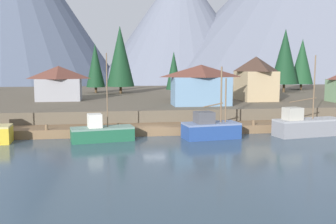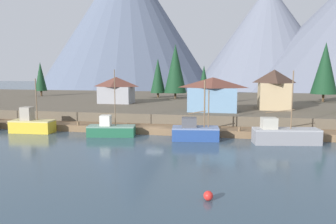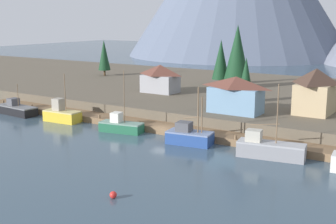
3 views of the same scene
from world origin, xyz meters
name	(u,v)px [view 1 (image 1 of 3)]	position (x,y,z in m)	size (l,w,h in m)	color
ground_plane	(141,117)	(0.00, 20.00, -0.50)	(400.00, 400.00, 1.00)	#384C5B
dock	(152,129)	(0.00, 1.99, 0.50)	(80.00, 4.00, 1.60)	brown
shoreline_bank	(137,100)	(0.00, 32.00, 1.25)	(400.00, 56.00, 2.50)	brown
mountain_central_peak	(181,24)	(27.63, 138.09, 27.07)	(77.22, 77.22, 54.14)	slate
fishing_boat_green	(101,132)	(-5.94, -1.88, 0.97)	(6.93, 3.46, 9.44)	#1E5B3D
fishing_boat_blue	(210,128)	(6.09, -2.02, 1.11)	(6.52, 3.71, 8.00)	navy
fishing_boat_grey	(307,126)	(17.59, -2.11, 1.15)	(8.51, 3.86, 9.27)	gray
house_blue	(201,85)	(7.66, 9.52, 5.40)	(8.39, 4.34, 5.69)	#6689A8
house_grey	(59,83)	(-13.05, 19.62, 5.31)	(7.14, 4.66, 5.49)	gray
house_tan	(256,78)	(18.09, 15.85, 6.06)	(5.39, 7.31, 6.97)	tan
conifer_near_left	(95,65)	(-7.96, 36.02, 8.00)	(3.78, 3.78, 9.85)	#4C3823
conifer_mid_left	(285,57)	(30.36, 31.92, 9.80)	(5.48, 5.48, 12.89)	#4C3823
conifer_mid_right	(174,71)	(5.28, 18.93, 7.19)	(2.54, 2.54, 7.82)	#4C3823
conifer_back_left	(120,56)	(-3.02, 33.60, 9.79)	(5.44, 5.44, 13.19)	#4C3823
conifer_back_right	(302,61)	(38.08, 39.68, 8.85)	(5.19, 5.19, 11.40)	#4C3823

